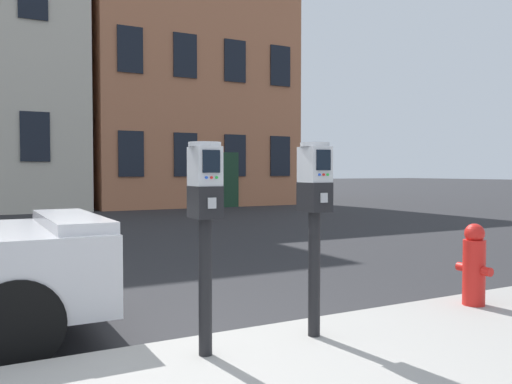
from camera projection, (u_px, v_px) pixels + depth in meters
ground_plane at (206, 363)px, 3.80m from camera, size 160.00×160.00×0.00m
parking_meter_near_kerb at (205, 209)px, 3.52m from camera, size 0.22×0.26×1.42m
parking_meter_twin_adjacent at (315, 203)px, 3.93m from camera, size 0.22×0.26×1.44m
fire_hydrant at (474, 265)px, 4.88m from camera, size 0.20×0.36×0.75m
townhouse_brick_corner at (179, 77)px, 22.90m from camera, size 8.09×6.99×10.83m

